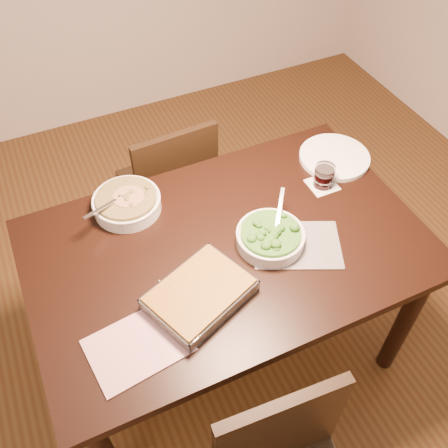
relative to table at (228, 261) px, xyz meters
name	(u,v)px	position (x,y,z in m)	size (l,w,h in m)	color
ground	(227,346)	(0.00, 0.00, -0.65)	(4.00, 4.00, 0.00)	#462914
table	(228,261)	(0.00, 0.00, 0.00)	(1.40, 0.90, 0.75)	black
magazine_a	(138,345)	(-0.41, -0.25, 0.10)	(0.29, 0.22, 0.01)	#A32E4E
magazine_b	(297,245)	(0.22, -0.11, 0.10)	(0.31, 0.22, 0.01)	#26252C
coaster	(322,185)	(0.47, 0.12, 0.10)	(0.11, 0.11, 0.00)	white
stew_bowl	(127,202)	(-0.27, 0.32, 0.13)	(0.26, 0.26, 0.10)	white
broccoli_bowl	(270,237)	(0.14, -0.06, 0.13)	(0.24, 0.25, 0.09)	white
baking_dish	(200,294)	(-0.18, -0.17, 0.12)	(0.38, 0.34, 0.06)	silver
wine_tumbler	(324,176)	(0.47, 0.12, 0.15)	(0.08, 0.08, 0.09)	black
dinner_plate	(334,157)	(0.60, 0.23, 0.11)	(0.29, 0.29, 0.02)	white
chair_far	(171,184)	(0.01, 0.66, -0.19)	(0.41, 0.41, 0.83)	black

